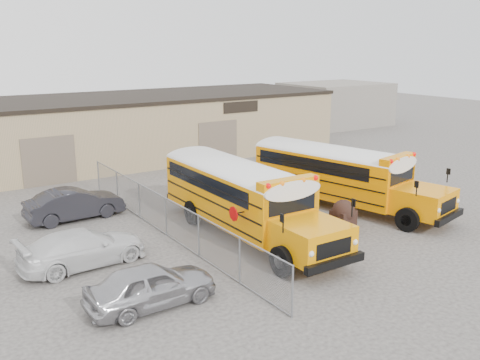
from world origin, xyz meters
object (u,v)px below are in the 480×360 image
car_dark (75,204)px  tarp_bundle (343,215)px  school_bus_left (175,165)px  car_silver (151,285)px  car_white (83,248)px  school_bus_right (248,154)px

car_dark → tarp_bundle: bearing=-133.5°
school_bus_left → tarp_bundle: 10.07m
car_silver → car_white: size_ratio=0.87×
car_silver → car_dark: 10.44m
school_bus_left → school_bus_right: (5.17, 0.39, -0.05)m
school_bus_right → car_dark: size_ratio=2.42×
tarp_bundle → school_bus_right: bearing=83.1°
car_white → car_silver: bearing=-174.6°
car_silver → school_bus_right: bearing=-46.4°
school_bus_left → car_white: (-7.29, -6.50, -1.20)m
tarp_bundle → car_white: bearing=166.7°
school_bus_right → car_white: 14.28m
car_white → car_dark: bearing=-18.6°
school_bus_right → car_silver: school_bus_right is taller
tarp_bundle → car_white: (-11.30, 2.67, -0.03)m
car_white → car_dark: (1.45, 5.87, 0.05)m
car_white → car_dark: size_ratio=1.06×
car_silver → car_white: (-0.81, 4.55, -0.02)m
school_bus_left → car_dark: (-5.84, -0.63, -1.15)m
school_bus_right → car_silver: 16.37m
school_bus_left → school_bus_right: bearing=4.3°
car_silver → car_dark: (0.64, 10.42, 0.03)m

